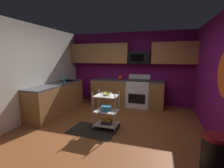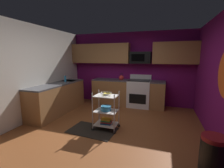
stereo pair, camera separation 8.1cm
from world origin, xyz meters
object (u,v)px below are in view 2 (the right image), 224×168
at_px(fruit_bowl, 106,94).
at_px(mixing_bowl_large, 106,108).
at_px(rolling_cart, 106,111).
at_px(book_stack, 106,121).
at_px(trash_can, 212,158).
at_px(oven_range, 139,93).
at_px(dish_soap_bottle, 65,79).
at_px(microwave, 140,58).
at_px(kettle, 121,78).

height_order(fruit_bowl, mixing_bowl_large, fruit_bowl).
bearing_deg(rolling_cart, book_stack, -116.57).
xyz_separation_m(fruit_bowl, book_stack, (0.00, 0.00, -0.68)).
xyz_separation_m(rolling_cart, trash_can, (1.97, -1.05, -0.12)).
relative_size(fruit_bowl, trash_can, 0.41).
bearing_deg(oven_range, dish_soap_bottle, -155.03).
relative_size(microwave, book_stack, 2.66).
xyz_separation_m(rolling_cart, mixing_bowl_large, (-0.00, -0.00, 0.07)).
distance_m(oven_range, dish_soap_bottle, 2.55).
distance_m(fruit_bowl, dish_soap_bottle, 2.03).
distance_m(fruit_bowl, trash_can, 2.30).
relative_size(fruit_bowl, dish_soap_bottle, 1.36).
height_order(kettle, trash_can, kettle).
height_order(book_stack, kettle, kettle).
xyz_separation_m(mixing_bowl_large, book_stack, (0.00, 0.00, -0.33)).
bearing_deg(dish_soap_bottle, rolling_cart, -28.70).
relative_size(fruit_bowl, mixing_bowl_large, 1.08).
height_order(microwave, book_stack, microwave).
bearing_deg(mixing_bowl_large, dish_soap_bottle, 151.24).
bearing_deg(book_stack, rolling_cart, 63.43).
distance_m(microwave, book_stack, 2.65).
xyz_separation_m(fruit_bowl, trash_can, (1.97, -1.05, -0.55)).
distance_m(fruit_bowl, kettle, 2.03).
bearing_deg(dish_soap_bottle, kettle, 32.92).
bearing_deg(trash_can, book_stack, 151.97).
bearing_deg(rolling_cart, mixing_bowl_large, -180.00).
bearing_deg(trash_can, rolling_cart, 151.97).
xyz_separation_m(microwave, book_stack, (-0.48, -2.13, -1.51)).
distance_m(microwave, dish_soap_bottle, 2.62).
distance_m(rolling_cart, fruit_bowl, 0.42).
distance_m(oven_range, fruit_bowl, 2.12).
distance_m(microwave, fruit_bowl, 2.33).
relative_size(book_stack, dish_soap_bottle, 1.32).
bearing_deg(dish_soap_bottle, oven_range, 24.97).
bearing_deg(microwave, rolling_cart, -102.62).
bearing_deg(dish_soap_bottle, microwave, 27.12).
xyz_separation_m(dish_soap_bottle, trash_can, (3.75, -2.02, -0.69)).
relative_size(oven_range, mixing_bowl_large, 4.37).
distance_m(book_stack, kettle, 2.18).
relative_size(kettle, dish_soap_bottle, 1.32).
distance_m(oven_range, microwave, 1.23).
height_order(oven_range, dish_soap_bottle, dish_soap_bottle).
relative_size(oven_range, dish_soap_bottle, 5.50).
xyz_separation_m(mixing_bowl_large, dish_soap_bottle, (-1.77, 0.97, 0.50)).
bearing_deg(kettle, microwave, 9.63).
height_order(rolling_cart, fruit_bowl, rolling_cart).
relative_size(rolling_cart, dish_soap_bottle, 4.57).
height_order(microwave, trash_can, microwave).
xyz_separation_m(kettle, dish_soap_bottle, (-1.62, -1.05, 0.02)).
distance_m(rolling_cart, dish_soap_bottle, 2.11).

